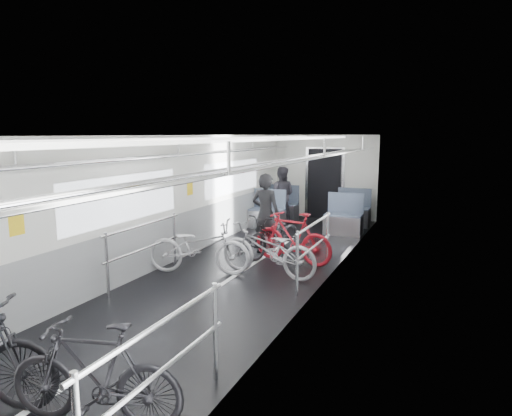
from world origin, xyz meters
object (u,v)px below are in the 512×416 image
at_px(bike_left_far, 199,247).
at_px(bike_right_near, 95,374).
at_px(bike_right_mid, 268,249).
at_px(bike_right_far, 293,238).
at_px(bike_aisle, 274,234).
at_px(person_seated, 281,195).
at_px(person_standing, 266,214).

height_order(bike_left_far, bike_right_near, bike_left_far).
distance_m(bike_right_mid, bike_right_far, 0.95).
bearing_deg(bike_right_far, bike_aisle, -114.71).
relative_size(bike_left_far, bike_right_far, 1.11).
bearing_deg(bike_right_near, person_seated, 176.07).
xyz_separation_m(bike_right_near, bike_right_far, (-0.05, 5.29, 0.03)).
bearing_deg(bike_aisle, person_seated, 123.98).
distance_m(bike_right_near, person_standing, 5.82).
distance_m(bike_left_far, bike_aisle, 1.81).
bearing_deg(person_seated, bike_right_near, 90.63).
distance_m(person_standing, person_seated, 3.30).
height_order(bike_right_far, person_seated, person_seated).
distance_m(bike_right_near, person_seated, 9.10).
distance_m(bike_aisle, person_standing, 0.47).
relative_size(bike_right_mid, person_standing, 1.09).
distance_m(bike_right_far, person_seated, 3.99).
xyz_separation_m(bike_right_mid, person_standing, (-0.60, 1.40, 0.35)).
bearing_deg(bike_aisle, bike_right_far, -19.57).
xyz_separation_m(bike_left_far, bike_right_far, (1.30, 1.27, 0.01)).
height_order(bike_right_near, bike_right_far, bike_right_far).
relative_size(bike_right_near, bike_right_mid, 0.85).
height_order(bike_right_near, person_standing, person_standing).
xyz_separation_m(bike_right_far, person_seated, (-1.56, 3.66, 0.28)).
bearing_deg(bike_aisle, bike_left_far, -99.71).
height_order(bike_right_far, bike_aisle, bike_right_far).
bearing_deg(bike_right_near, bike_right_mid, 168.30).
height_order(bike_right_far, person_standing, person_standing).
relative_size(bike_right_mid, bike_right_far, 1.10).
bearing_deg(bike_left_far, bike_aisle, -40.40).
bearing_deg(bike_aisle, person_standing, 172.98).
height_order(bike_right_near, bike_aisle, bike_right_near).
bearing_deg(bike_right_far, bike_right_mid, 2.95).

